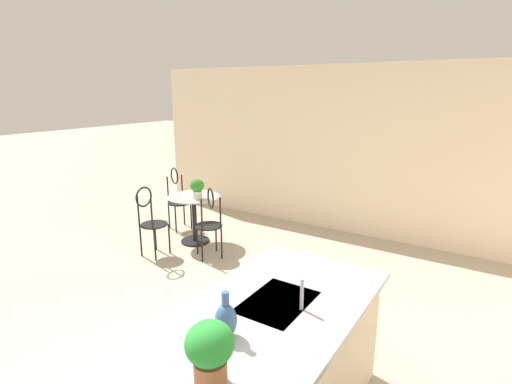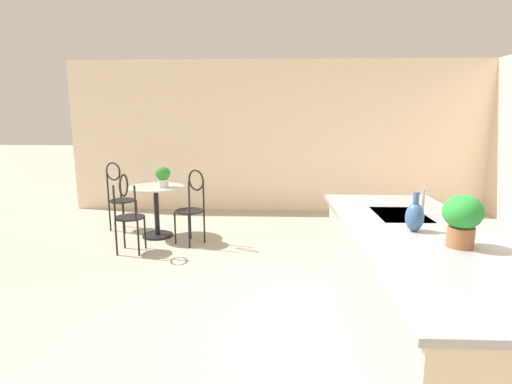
% 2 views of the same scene
% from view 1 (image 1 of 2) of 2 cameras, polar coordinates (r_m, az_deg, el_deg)
% --- Properties ---
extents(wall_left_window, '(0.12, 7.80, 2.70)m').
position_cam_1_polar(wall_left_window, '(6.51, 14.28, 5.64)').
color(wall_left_window, beige).
rests_on(wall_left_window, ground).
extents(bistro_table, '(0.80, 0.80, 0.74)m').
position_cam_1_polar(bistro_table, '(6.16, -8.88, -3.23)').
color(bistro_table, black).
rests_on(bistro_table, ground).
extents(chair_near_window, '(0.50, 0.52, 1.04)m').
position_cam_1_polar(chair_near_window, '(6.80, -11.23, -0.52)').
color(chair_near_window, black).
rests_on(chair_near_window, ground).
extents(chair_by_island, '(0.48, 0.38, 1.04)m').
position_cam_1_polar(chair_by_island, '(5.72, -14.96, -3.65)').
color(chair_by_island, black).
rests_on(chair_by_island, ground).
extents(chair_toward_desk, '(0.53, 0.53, 1.04)m').
position_cam_1_polar(chair_toward_desk, '(5.50, -6.71, -3.95)').
color(chair_toward_desk, black).
rests_on(chair_toward_desk, ground).
extents(sink_faucet, '(0.02, 0.02, 0.22)m').
position_cam_1_polar(sink_faucet, '(2.66, 6.63, -14.42)').
color(sink_faucet, '#B2B5BA').
rests_on(sink_faucet, kitchen_island).
extents(potted_plant_on_table, '(0.21, 0.21, 0.29)m').
position_cam_1_polar(potted_plant_on_table, '(5.91, -8.47, 0.67)').
color(potted_plant_on_table, beige).
rests_on(potted_plant_on_table, bistro_table).
extents(potted_plant_counter_near, '(0.24, 0.24, 0.34)m').
position_cam_1_polar(potted_plant_counter_near, '(2.04, -6.68, -21.66)').
color(potted_plant_counter_near, '#9E603D').
rests_on(potted_plant_counter_near, kitchen_island).
extents(vase_on_counter, '(0.13, 0.13, 0.29)m').
position_cam_1_polar(vase_on_counter, '(2.40, -4.38, -17.86)').
color(vase_on_counter, '#386099').
rests_on(vase_on_counter, kitchen_island).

